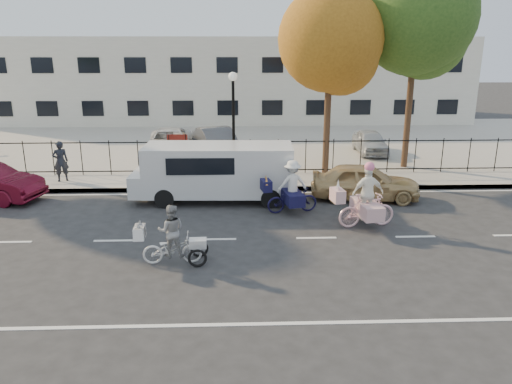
{
  "coord_description": "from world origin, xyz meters",
  "views": [
    {
      "loc": [
        0.7,
        -13.82,
        5.61
      ],
      "look_at": [
        1.24,
        1.2,
        1.1
      ],
      "focal_mm": 35.0,
      "sensor_mm": 36.0,
      "label": 1
    }
  ],
  "objects_px": {
    "gold_sedan": "(365,182)",
    "bull_bike": "(291,192)",
    "pedestrian": "(61,161)",
    "white_van": "(216,170)",
    "lot_car_c": "(217,143)",
    "zebra_trike": "(172,241)",
    "lot_car_d": "(370,142)",
    "lot_car_b": "(170,143)",
    "unicorn_bike": "(366,203)",
    "lamppost": "(233,106)"
  },
  "relations": [
    {
      "from": "lot_car_d",
      "to": "pedestrian",
      "type": "bearing_deg",
      "value": -159.54
    },
    {
      "from": "lot_car_b",
      "to": "zebra_trike",
      "type": "bearing_deg",
      "value": -85.87
    },
    {
      "from": "gold_sedan",
      "to": "lot_car_c",
      "type": "height_order",
      "value": "lot_car_c"
    },
    {
      "from": "pedestrian",
      "to": "lot_car_c",
      "type": "height_order",
      "value": "pedestrian"
    },
    {
      "from": "unicorn_bike",
      "to": "lot_car_b",
      "type": "height_order",
      "value": "unicorn_bike"
    },
    {
      "from": "unicorn_bike",
      "to": "gold_sedan",
      "type": "height_order",
      "value": "unicorn_bike"
    },
    {
      "from": "lamppost",
      "to": "lot_car_b",
      "type": "relative_size",
      "value": 0.92
    },
    {
      "from": "unicorn_bike",
      "to": "pedestrian",
      "type": "relative_size",
      "value": 1.28
    },
    {
      "from": "bull_bike",
      "to": "pedestrian",
      "type": "height_order",
      "value": "bull_bike"
    },
    {
      "from": "lamppost",
      "to": "bull_bike",
      "type": "height_order",
      "value": "lamppost"
    },
    {
      "from": "zebra_trike",
      "to": "white_van",
      "type": "xyz_separation_m",
      "value": [
        0.93,
        5.48,
        0.52
      ]
    },
    {
      "from": "zebra_trike",
      "to": "white_van",
      "type": "bearing_deg",
      "value": -12.47
    },
    {
      "from": "zebra_trike",
      "to": "bull_bike",
      "type": "relative_size",
      "value": 0.94
    },
    {
      "from": "white_van",
      "to": "lot_car_d",
      "type": "xyz_separation_m",
      "value": [
        7.59,
        7.29,
        -0.4
      ]
    },
    {
      "from": "unicorn_bike",
      "to": "lot_car_d",
      "type": "relative_size",
      "value": 0.62
    },
    {
      "from": "lot_car_d",
      "to": "gold_sedan",
      "type": "bearing_deg",
      "value": -104.69
    },
    {
      "from": "lot_car_b",
      "to": "lot_car_c",
      "type": "relative_size",
      "value": 1.07
    },
    {
      "from": "gold_sedan",
      "to": "bull_bike",
      "type": "bearing_deg",
      "value": 123.26
    },
    {
      "from": "lamppost",
      "to": "lot_car_b",
      "type": "height_order",
      "value": "lamppost"
    },
    {
      "from": "zebra_trike",
      "to": "lot_car_b",
      "type": "distance_m",
      "value": 12.73
    },
    {
      "from": "pedestrian",
      "to": "lot_car_d",
      "type": "bearing_deg",
      "value": 173.88
    },
    {
      "from": "lot_car_b",
      "to": "lot_car_c",
      "type": "xyz_separation_m",
      "value": [
        2.42,
        -0.59,
        0.07
      ]
    },
    {
      "from": "white_van",
      "to": "lot_car_c",
      "type": "relative_size",
      "value": 1.34
    },
    {
      "from": "zebra_trike",
      "to": "lot_car_d",
      "type": "bearing_deg",
      "value": -36.56
    },
    {
      "from": "bull_bike",
      "to": "lot_car_c",
      "type": "xyz_separation_m",
      "value": [
        -2.83,
        8.01,
        0.14
      ]
    },
    {
      "from": "lamppost",
      "to": "zebra_trike",
      "type": "xyz_separation_m",
      "value": [
        -1.57,
        -8.41,
        -2.49
      ]
    },
    {
      "from": "zebra_trike",
      "to": "lot_car_d",
      "type": "height_order",
      "value": "zebra_trike"
    },
    {
      "from": "gold_sedan",
      "to": "pedestrian",
      "type": "xyz_separation_m",
      "value": [
        -11.92,
        2.44,
        0.31
      ]
    },
    {
      "from": "unicorn_bike",
      "to": "pedestrian",
      "type": "bearing_deg",
      "value": 55.71
    },
    {
      "from": "lamppost",
      "to": "zebra_trike",
      "type": "relative_size",
      "value": 2.29
    },
    {
      "from": "unicorn_bike",
      "to": "lot_car_b",
      "type": "distance_m",
      "value": 12.54
    },
    {
      "from": "pedestrian",
      "to": "lot_car_b",
      "type": "xyz_separation_m",
      "value": [
        3.79,
        4.76,
        -0.18
      ]
    },
    {
      "from": "gold_sedan",
      "to": "pedestrian",
      "type": "relative_size",
      "value": 2.38
    },
    {
      "from": "zebra_trike",
      "to": "bull_bike",
      "type": "height_order",
      "value": "bull_bike"
    },
    {
      "from": "white_van",
      "to": "lot_car_c",
      "type": "xyz_separation_m",
      "value": [
        -0.2,
        6.54,
        -0.27
      ]
    },
    {
      "from": "bull_bike",
      "to": "lot_car_d",
      "type": "bearing_deg",
      "value": -39.82
    },
    {
      "from": "white_van",
      "to": "pedestrian",
      "type": "height_order",
      "value": "white_van"
    },
    {
      "from": "lot_car_b",
      "to": "lot_car_d",
      "type": "xyz_separation_m",
      "value": [
        10.21,
        0.15,
        -0.06
      ]
    },
    {
      "from": "bull_bike",
      "to": "gold_sedan",
      "type": "xyz_separation_m",
      "value": [
        2.88,
        1.4,
        -0.05
      ]
    },
    {
      "from": "unicorn_bike",
      "to": "gold_sedan",
      "type": "bearing_deg",
      "value": -22.36
    },
    {
      "from": "lot_car_b",
      "to": "lot_car_d",
      "type": "distance_m",
      "value": 10.21
    },
    {
      "from": "lot_car_b",
      "to": "white_van",
      "type": "bearing_deg",
      "value": -73.33
    },
    {
      "from": "lamppost",
      "to": "lot_car_c",
      "type": "height_order",
      "value": "lamppost"
    },
    {
      "from": "lamppost",
      "to": "unicorn_bike",
      "type": "xyz_separation_m",
      "value": [
        4.18,
        -5.89,
        -2.33
      ]
    },
    {
      "from": "bull_bike",
      "to": "lamppost",
      "type": "bearing_deg",
      "value": 14.02
    },
    {
      "from": "white_van",
      "to": "lot_car_b",
      "type": "bearing_deg",
      "value": 112.06
    },
    {
      "from": "lot_car_d",
      "to": "bull_bike",
      "type": "bearing_deg",
      "value": -118.44
    },
    {
      "from": "lot_car_b",
      "to": "unicorn_bike",
      "type": "bearing_deg",
      "value": -57.12
    },
    {
      "from": "zebra_trike",
      "to": "lot_car_c",
      "type": "distance_m",
      "value": 12.05
    },
    {
      "from": "white_van",
      "to": "lot_car_d",
      "type": "distance_m",
      "value": 10.53
    }
  ]
}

